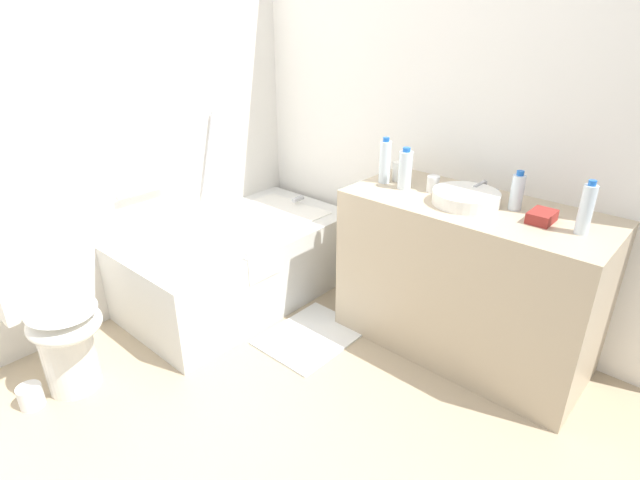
{
  "coord_description": "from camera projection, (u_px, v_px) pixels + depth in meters",
  "views": [
    {
      "loc": [
        -0.98,
        -1.41,
        1.72
      ],
      "look_at": [
        0.69,
        0.08,
        0.67
      ],
      "focal_mm": 28.23,
      "sensor_mm": 36.0,
      "label": 1
    }
  ],
  "objects": [
    {
      "name": "wall_right_mirror",
      "position": [
        436.0,
        111.0,
        2.8
      ],
      "size": [
        0.1,
        2.87,
        2.37
      ],
      "primitive_type": "cube",
      "color": "white",
      "rests_on": "ground_plane"
    },
    {
      "name": "water_bottle_1",
      "position": [
        517.0,
        192.0,
        2.35
      ],
      "size": [
        0.06,
        0.06,
        0.19
      ],
      "color": "silver",
      "rests_on": "vanity_counter"
    },
    {
      "name": "toilet",
      "position": [
        57.0,
        321.0,
        2.38
      ],
      "size": [
        0.37,
        0.48,
        0.72
      ],
      "rotation": [
        0.0,
        0.0,
        -1.56
      ],
      "color": "white",
      "rests_on": "ground_plane"
    },
    {
      "name": "water_bottle_0",
      "position": [
        586.0,
        209.0,
        2.09
      ],
      "size": [
        0.06,
        0.06,
        0.24
      ],
      "color": "silver",
      "rests_on": "vanity_counter"
    },
    {
      "name": "vanity_counter",
      "position": [
        466.0,
        280.0,
        2.62
      ],
      "size": [
        0.58,
        1.29,
        0.84
      ],
      "primitive_type": "cube",
      "color": "tan",
      "rests_on": "ground_plane"
    },
    {
      "name": "drinking_glass_0",
      "position": [
        433.0,
        184.0,
        2.6
      ],
      "size": [
        0.06,
        0.06,
        0.08
      ],
      "primitive_type": "cylinder",
      "color": "white",
      "rests_on": "vanity_counter"
    },
    {
      "name": "sink_basin",
      "position": [
        466.0,
        198.0,
        2.44
      ],
      "size": [
        0.32,
        0.32,
        0.06
      ],
      "primitive_type": "cylinder",
      "color": "white",
      "rests_on": "vanity_counter"
    },
    {
      "name": "water_bottle_2",
      "position": [
        405.0,
        170.0,
        2.62
      ],
      "size": [
        0.07,
        0.07,
        0.22
      ],
      "color": "silver",
      "rests_on": "vanity_counter"
    },
    {
      "name": "wall_back_tiled",
      "position": [
        49.0,
        123.0,
        2.51
      ],
      "size": [
        3.44,
        0.1,
        2.37
      ],
      "primitive_type": "cube",
      "color": "white",
      "rests_on": "ground_plane"
    },
    {
      "name": "amenity_basket",
      "position": [
        542.0,
        217.0,
        2.24
      ],
      "size": [
        0.14,
        0.1,
        0.05
      ],
      "primitive_type": "cube",
      "color": "maroon",
      "rests_on": "vanity_counter"
    },
    {
      "name": "ground_plane",
      "position": [
        231.0,
        430.0,
        2.24
      ],
      "size": [
        4.04,
        4.04,
        0.0
      ],
      "primitive_type": "plane",
      "color": "tan"
    },
    {
      "name": "bath_mat",
      "position": [
        311.0,
        336.0,
        2.87
      ],
      "size": [
        0.56,
        0.43,
        0.01
      ],
      "primitive_type": "cube",
      "color": "white",
      "rests_on": "ground_plane"
    },
    {
      "name": "water_bottle_3",
      "position": [
        385.0,
        162.0,
        2.71
      ],
      "size": [
        0.06,
        0.06,
        0.25
      ],
      "color": "silver",
      "rests_on": "vanity_counter"
    },
    {
      "name": "drinking_glass_1",
      "position": [
        399.0,
        171.0,
        2.76
      ],
      "size": [
        0.07,
        0.07,
        0.1
      ],
      "primitive_type": "cylinder",
      "color": "white",
      "rests_on": "vanity_counter"
    },
    {
      "name": "sink_faucet",
      "position": [
        483.0,
        188.0,
        2.57
      ],
      "size": [
        0.13,
        0.15,
        0.07
      ],
      "color": "#B1B1B6",
      "rests_on": "vanity_counter"
    },
    {
      "name": "toilet_paper_roll",
      "position": [
        31.0,
        396.0,
        2.36
      ],
      "size": [
        0.11,
        0.11,
        0.11
      ],
      "primitive_type": "cylinder",
      "color": "white",
      "rests_on": "ground_plane"
    },
    {
      "name": "bathtub",
      "position": [
        239.0,
        260.0,
        3.17
      ],
      "size": [
        1.4,
        0.78,
        1.12
      ],
      "color": "silver",
      "rests_on": "ground_plane"
    }
  ]
}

